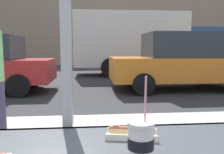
{
  "coord_description": "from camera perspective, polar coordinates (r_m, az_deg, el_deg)",
  "views": [
    {
      "loc": [
        0.13,
        -1.1,
        1.34
      ],
      "look_at": [
        0.4,
        2.03,
        0.94
      ],
      "focal_mm": 36.93,
      "sensor_mm": 36.0,
      "label": 1
    }
  ],
  "objects": [
    {
      "name": "ground_plane",
      "position": [
        9.2,
        -5.79,
        -1.27
      ],
      "size": [
        60.0,
        60.0,
        0.0
      ],
      "primitive_type": "plane",
      "color": "#2D2D30"
    },
    {
      "name": "sidewalk_strip",
      "position": [
        2.99,
        -7.36,
        -18.09
      ],
      "size": [
        16.0,
        2.8,
        0.13
      ],
      "primitive_type": "cube",
      "color": "#B2ADA3",
      "rests_on": "ground"
    },
    {
      "name": "building_facade_far",
      "position": [
        19.5,
        -5.53,
        12.04
      ],
      "size": [
        28.0,
        1.2,
        6.05
      ],
      "primitive_type": "cube",
      "color": "gray",
      "rests_on": "ground"
    },
    {
      "name": "soda_cup_right",
      "position": [
        0.83,
        7.13,
        -15.67
      ],
      "size": [
        0.09,
        0.09,
        0.31
      ],
      "color": "silver",
      "rests_on": "window_counter"
    },
    {
      "name": "hotdog_tray_far",
      "position": [
        1.06,
        4.89,
        -13.53
      ],
      "size": [
        0.24,
        0.14,
        0.05
      ],
      "color": "beige",
      "rests_on": "window_counter"
    },
    {
      "name": "parked_car_orange",
      "position": [
        7.82,
        16.49,
        3.71
      ],
      "size": [
        4.46,
        2.05,
        1.83
      ],
      "color": "orange",
      "rests_on": "ground"
    },
    {
      "name": "box_truck",
      "position": [
        11.9,
        7.65,
        8.6
      ],
      "size": [
        7.2,
        2.44,
        3.05
      ],
      "color": "silver",
      "rests_on": "ground"
    }
  ]
}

